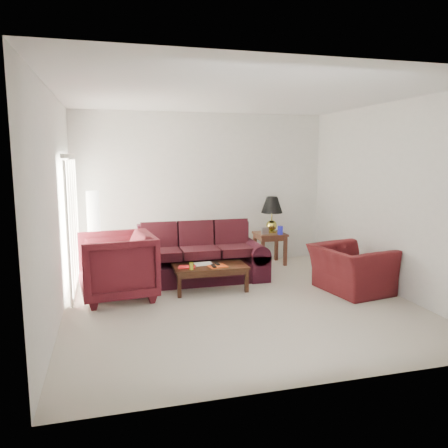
% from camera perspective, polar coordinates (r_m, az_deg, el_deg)
% --- Properties ---
extents(floor, '(5.00, 5.00, 0.00)m').
position_cam_1_polar(floor, '(6.65, 1.91, -10.09)').
color(floor, beige).
rests_on(floor, ground).
extents(blinds, '(0.10, 2.00, 2.16)m').
position_cam_1_polar(blinds, '(7.42, -19.32, 0.00)').
color(blinds, silver).
rests_on(blinds, ground).
extents(sofa, '(2.38, 1.07, 0.96)m').
position_cam_1_polar(sofa, '(7.62, -3.39, -3.85)').
color(sofa, black).
rests_on(sofa, ground).
extents(throw_pillow, '(0.43, 0.32, 0.40)m').
position_cam_1_polar(throw_pillow, '(8.30, -8.49, -1.18)').
color(throw_pillow, black).
rests_on(throw_pillow, sofa).
extents(end_table, '(0.59, 0.59, 0.63)m').
position_cam_1_polar(end_table, '(8.86, 6.00, -3.18)').
color(end_table, '#52241C').
rests_on(end_table, ground).
extents(table_lamp, '(0.53, 0.53, 0.72)m').
position_cam_1_polar(table_lamp, '(8.82, 6.26, 1.22)').
color(table_lamp, '#AD9D36').
rests_on(table_lamp, end_table).
extents(clock, '(0.14, 0.06, 0.14)m').
position_cam_1_polar(clock, '(8.63, 5.39, -0.89)').
color(clock, '#BABABE').
rests_on(clock, end_table).
extents(blue_canister, '(0.11, 0.11, 0.17)m').
position_cam_1_polar(blue_canister, '(8.65, 7.35, -0.82)').
color(blue_canister, '#1B1BB3').
rests_on(blue_canister, end_table).
extents(picture_frame, '(0.12, 0.15, 0.05)m').
position_cam_1_polar(picture_frame, '(8.96, 4.86, -0.50)').
color(picture_frame, silver).
rests_on(picture_frame, end_table).
extents(floor_lamp, '(0.29, 0.29, 1.57)m').
position_cam_1_polar(floor_lamp, '(8.11, -16.60, -1.24)').
color(floor_lamp, white).
rests_on(floor_lamp, ground).
extents(armchair_left, '(1.22, 1.20, 1.01)m').
position_cam_1_polar(armchair_left, '(6.86, -13.80, -5.35)').
color(armchair_left, '#461017').
rests_on(armchair_left, ground).
extents(armchair_right, '(1.17, 1.28, 0.74)m').
position_cam_1_polar(armchair_right, '(7.31, 16.23, -5.67)').
color(armchair_right, '#410F12').
rests_on(armchair_right, ground).
extents(coffee_table, '(1.32, 1.00, 0.41)m').
position_cam_1_polar(coffee_table, '(7.12, -1.84, -7.04)').
color(coffee_table, black).
rests_on(coffee_table, ground).
extents(magazine_red, '(0.29, 0.24, 0.01)m').
position_cam_1_polar(magazine_red, '(6.96, -4.87, -5.63)').
color(magazine_red, red).
rests_on(magazine_red, coffee_table).
extents(magazine_white, '(0.29, 0.22, 0.02)m').
position_cam_1_polar(magazine_white, '(7.14, -2.71, -5.22)').
color(magazine_white, white).
rests_on(magazine_white, coffee_table).
extents(magazine_orange, '(0.31, 0.26, 0.02)m').
position_cam_1_polar(magazine_orange, '(6.98, -0.83, -5.54)').
color(magazine_orange, '#E8521B').
rests_on(magazine_orange, coffee_table).
extents(remote_a, '(0.05, 0.18, 0.02)m').
position_cam_1_polar(remote_a, '(6.92, -1.37, -5.49)').
color(remote_a, black).
rests_on(remote_a, coffee_table).
extents(remote_b, '(0.05, 0.17, 0.02)m').
position_cam_1_polar(remote_b, '(7.07, -0.89, -5.19)').
color(remote_b, black).
rests_on(remote_b, coffee_table).
extents(yellow_glass, '(0.07, 0.07, 0.11)m').
position_cam_1_polar(yellow_glass, '(6.82, -4.29, -5.50)').
color(yellow_glass, gold).
rests_on(yellow_glass, coffee_table).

